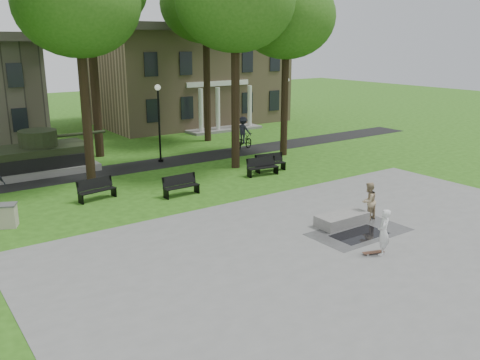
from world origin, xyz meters
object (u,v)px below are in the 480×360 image
Objects in this scene: cyclist at (243,136)px; skateboarder at (384,232)px; concrete_block at (342,219)px; park_bench_0 at (97,189)px; trash_bin at (8,215)px; friend_watching at (368,201)px.

skateboarder is at bearing 136.89° from cyclist.
cyclist is (6.26, 17.20, 0.09)m from skateboarder.
park_bench_0 is at bearing 127.33° from concrete_block.
trash_bin is (-16.34, -6.75, -0.44)m from cyclist.
skateboarder reaches higher than concrete_block.
trash_bin is (-11.09, 7.54, 0.24)m from concrete_block.
concrete_block is 15.24m from cyclist.
skateboarder is 13.36m from park_bench_0.
friend_watching is 1.67× the size of trash_bin.
skateboarder is 0.89× the size of park_bench_0.
trash_bin is at bearing 89.33° from cyclist.
concrete_block is 13.42m from trash_bin.
cyclist is 13.24m from park_bench_0.
concrete_block is at bearing -34.21° from trash_bin.
park_bench_0 reaches higher than concrete_block.
skateboarder is 1.03× the size of friend_watching.
friend_watching is 0.87× the size of park_bench_0.
cyclist is (3.92, 14.48, 0.11)m from friend_watching.
skateboarder reaches higher than park_bench_0.
cyclist is at bearing 22.43° from trash_bin.
concrete_block is at bearing 136.74° from cyclist.
friend_watching is at bearing -8.14° from concrete_block.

